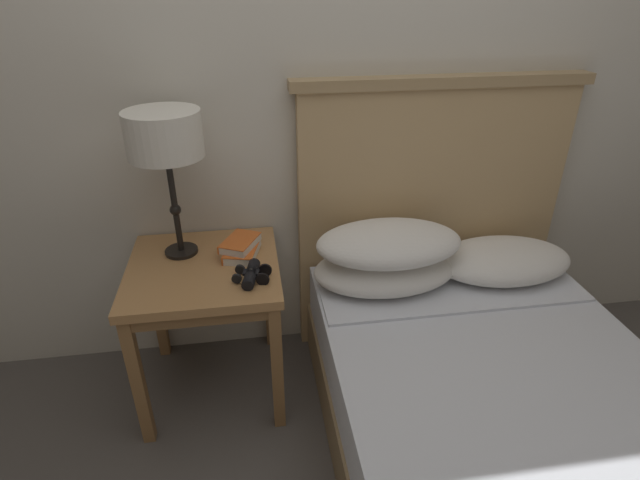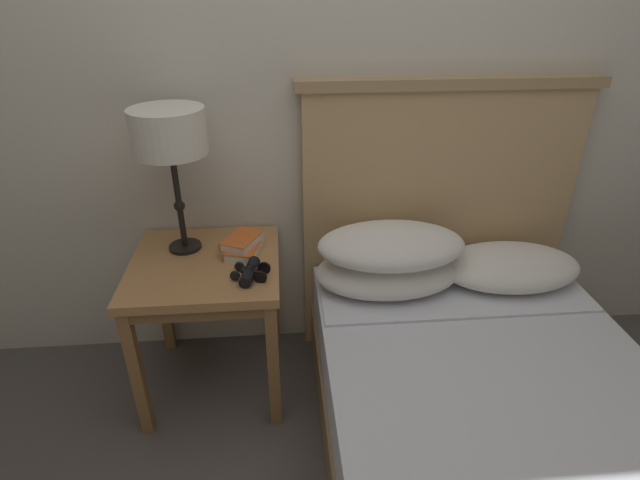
# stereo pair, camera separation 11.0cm
# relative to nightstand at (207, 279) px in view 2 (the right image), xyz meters

# --- Properties ---
(wall_back) EXTENTS (8.00, 0.06, 2.60)m
(wall_back) POSITION_rel_nightstand_xyz_m (0.49, 0.33, 0.76)
(wall_back) COLOR beige
(wall_back) RESTS_ON ground_plane
(nightstand) EXTENTS (0.58, 0.58, 0.62)m
(nightstand) POSITION_rel_nightstand_xyz_m (0.00, 0.00, 0.00)
(nightstand) COLOR #AD7A47
(nightstand) RESTS_ON ground_plane
(bed) EXTENTS (1.25, 1.80, 1.26)m
(bed) POSITION_rel_nightstand_xyz_m (0.99, -0.49, -0.25)
(bed) COLOR olive
(bed) RESTS_ON ground_plane
(table_lamp) EXTENTS (0.28, 0.28, 0.57)m
(table_lamp) POSITION_rel_nightstand_xyz_m (-0.09, 0.11, 0.56)
(table_lamp) COLOR black
(table_lamp) RESTS_ON nightstand
(book_on_nightstand) EXTENTS (0.16, 0.21, 0.04)m
(book_on_nightstand) POSITION_rel_nightstand_xyz_m (0.15, 0.06, 0.10)
(book_on_nightstand) COLOR silver
(book_on_nightstand) RESTS_ON nightstand
(book_stacked_on_top) EXTENTS (0.18, 0.20, 0.03)m
(book_stacked_on_top) POSITION_rel_nightstand_xyz_m (0.15, 0.07, 0.13)
(book_stacked_on_top) COLOR silver
(book_stacked_on_top) RESTS_ON book_on_nightstand
(binoculars_pair) EXTENTS (0.15, 0.16, 0.05)m
(binoculars_pair) POSITION_rel_nightstand_xyz_m (0.18, -0.13, 0.11)
(binoculars_pair) COLOR black
(binoculars_pair) RESTS_ON nightstand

